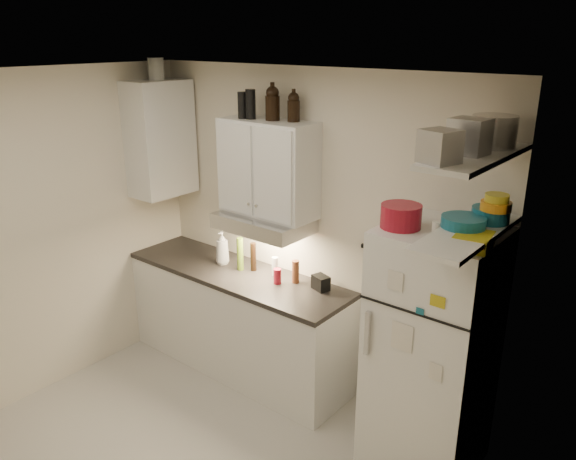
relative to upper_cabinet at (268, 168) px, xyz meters
The scene contains 35 objects.
ceiling 1.58m from the upper_cabinet, 77.33° to the right, with size 3.20×3.00×0.02m, color white.
back_wall 0.63m from the upper_cabinet, 30.26° to the left, with size 3.20×0.02×2.60m, color beige.
left_wall 1.94m from the upper_cabinet, 134.46° to the right, with size 0.02×3.00×2.60m, color beige.
right_wall 2.39m from the upper_cabinet, 34.95° to the right, with size 0.02×3.00×2.60m, color beige.
base_cabinet 1.41m from the upper_cabinet, 151.63° to the right, with size 2.10×0.60×0.88m, color white.
countertop 0.97m from the upper_cabinet, 151.63° to the right, with size 2.10×0.62×0.04m, color black.
upper_cabinet is the anchor object (origin of this frame).
side_cabinet 1.15m from the upper_cabinet, behind, with size 0.33×0.55×1.00m, color white.
range_hood 0.44m from the upper_cabinet, 90.00° to the right, with size 0.76×0.46×0.12m, color silver.
fridge 1.84m from the upper_cabinet, ahead, with size 0.70×0.68×1.70m, color white.
shelf_hi 1.82m from the upper_cabinet, 10.05° to the right, with size 0.30×0.95×0.03m, color white.
shelf_lo 1.78m from the upper_cabinet, 10.05° to the right, with size 0.30×0.95×0.03m, color white.
knife_strip 1.13m from the upper_cabinet, ahead, with size 0.42×0.02×0.03m, color black.
dutch_oven 1.36m from the upper_cabinet, 12.68° to the right, with size 0.25×0.25×0.15m, color maroon.
book_stack 1.84m from the upper_cabinet, 11.06° to the right, with size 0.19×0.23×0.08m, color gold.
spice_jar 1.59m from the upper_cabinet, 10.95° to the right, with size 0.05×0.05×0.09m, color silver.
stock_pot 1.82m from the upper_cabinet, ahead, with size 0.25×0.25×0.18m, color silver.
tin_a 1.82m from the upper_cabinet, 11.61° to the right, with size 0.19×0.17×0.19m, color #AAAAAD.
tin_b 1.87m from the upper_cabinet, 21.22° to the right, with size 0.17×0.17×0.17m, color #AAAAAD.
bowl_teal 1.79m from the upper_cabinet, ahead, with size 0.22×0.22×0.09m, color #156078.
bowl_orange 1.83m from the upper_cabinet, ahead, with size 0.17×0.17×0.05m, color orange.
bowl_yellow 1.83m from the upper_cabinet, ahead, with size 0.14×0.14×0.04m, color gold.
plates 1.72m from the upper_cabinet, ahead, with size 0.25×0.25×0.06m, color #156078.
growler_a 0.51m from the upper_cabinet, 19.66° to the left, with size 0.11×0.11×0.26m, color black, non-canonical shape.
growler_b 0.53m from the upper_cabinet, 16.67° to the left, with size 0.09×0.09×0.22m, color black, non-canonical shape.
thermos_a 0.51m from the upper_cabinet, 163.18° to the right, with size 0.08×0.08×0.22m, color black.
thermos_b 0.52m from the upper_cabinet, 164.49° to the right, with size 0.07×0.07×0.20m, color black.
side_jar 1.37m from the upper_cabinet, behind, with size 0.14×0.14×0.18m, color silver.
soap_bottle 0.88m from the upper_cabinet, 169.84° to the right, with size 0.13×0.13×0.33m, color white.
pepper_mill 0.86m from the upper_cabinet, ahead, with size 0.06×0.06×0.19m, color brown.
oil_bottle 0.81m from the upper_cabinet, 160.91° to the right, with size 0.06×0.06×0.29m, color #57741D.
vinegar_bottle 0.80m from the upper_cabinet, behind, with size 0.05×0.05×0.25m, color black.
clear_bottle 0.83m from the upper_cabinet, 14.63° to the left, with size 0.05×0.05×0.16m, color silver.
red_jar 0.87m from the upper_cabinet, 30.77° to the right, with size 0.06×0.06×0.13m, color maroon.
caddy 0.99m from the upper_cabinet, ahead, with size 0.13×0.10×0.12m, color black.
Camera 1 is at (2.53, -1.93, 2.82)m, focal length 35.00 mm.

